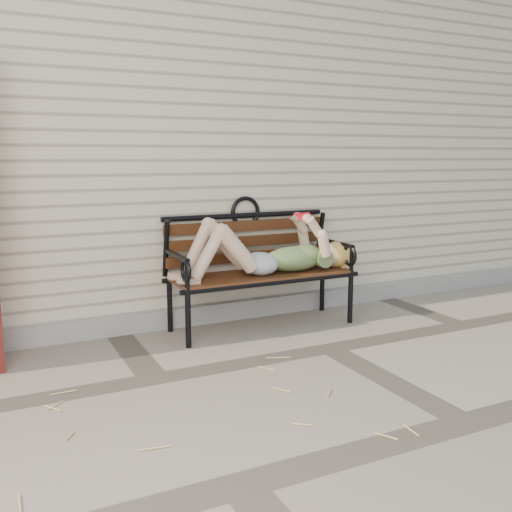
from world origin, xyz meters
TOP-DOWN VIEW (x-y plane):
  - ground at (0.00, 0.00)m, footprint 80.00×80.00m
  - house_wall at (0.00, 3.00)m, footprint 8.00×4.00m
  - foundation_strip at (0.00, 0.97)m, footprint 8.00×0.10m
  - garden_bench at (-0.19, 0.76)m, footprint 1.55×0.62m
  - reading_woman at (-0.18, 0.64)m, footprint 1.47×0.33m
  - straw_scatter at (-1.49, -0.84)m, footprint 2.78×1.55m

SIDE VIEW (x-z plane):
  - ground at x=0.00m, z-range 0.00..0.00m
  - straw_scatter at x=-1.49m, z-range 0.00..0.01m
  - foundation_strip at x=0.00m, z-range 0.00..0.15m
  - garden_bench at x=-0.19m, z-range 0.06..1.07m
  - reading_woman at x=-0.18m, z-range 0.37..0.83m
  - house_wall at x=0.00m, z-range 0.00..3.00m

